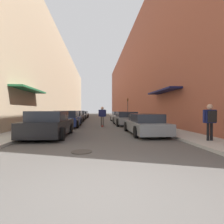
% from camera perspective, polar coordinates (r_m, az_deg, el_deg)
% --- Properties ---
extents(ground, '(130.25, 130.25, 0.00)m').
position_cam_1_polar(ground, '(26.66, -4.79, -2.43)').
color(ground, '#4C4947').
extents(curb_strip_left, '(1.80, 59.21, 0.12)m').
position_cam_1_polar(curb_strip_left, '(32.86, -12.83, -1.77)').
color(curb_strip_left, '#A3A099').
rests_on(curb_strip_left, ground).
extents(curb_strip_right, '(1.80, 59.21, 0.12)m').
position_cam_1_polar(curb_strip_right, '(32.91, 3.08, -1.75)').
color(curb_strip_right, '#A3A099').
rests_on(curb_strip_right, ground).
extents(building_row_left, '(4.90, 59.21, 12.58)m').
position_cam_1_polar(building_row_left, '(33.69, -17.81, 8.90)').
color(building_row_left, tan).
rests_on(building_row_left, ground).
extents(building_row_right, '(4.90, 59.21, 14.34)m').
position_cam_1_polar(building_row_right, '(33.92, 8.02, 10.38)').
color(building_row_right, brown).
rests_on(building_row_right, ground).
extents(parked_car_left_0, '(2.00, 4.18, 1.35)m').
position_cam_1_polar(parked_car_left_0, '(9.74, -19.79, -3.87)').
color(parked_car_left_0, black).
rests_on(parked_car_left_0, ground).
extents(parked_car_left_1, '(2.06, 4.38, 1.36)m').
position_cam_1_polar(parked_car_left_1, '(15.14, -14.31, -2.27)').
color(parked_car_left_1, navy).
rests_on(parked_car_left_1, ground).
extents(parked_car_left_2, '(2.07, 4.12, 1.35)m').
position_cam_1_polar(parked_car_left_2, '(20.30, -12.33, -1.53)').
color(parked_car_left_2, '#232326').
rests_on(parked_car_left_2, ground).
extents(parked_car_left_3, '(1.88, 4.42, 1.33)m').
position_cam_1_polar(parked_car_left_3, '(25.76, -10.68, -1.12)').
color(parked_car_left_3, '#515459').
rests_on(parked_car_left_3, ground).
extents(parked_car_left_4, '(1.98, 4.52, 1.20)m').
position_cam_1_polar(parked_car_left_4, '(31.45, -9.63, -0.90)').
color(parked_car_left_4, gray).
rests_on(parked_car_left_4, ground).
extents(parked_car_left_5, '(1.92, 4.44, 1.23)m').
position_cam_1_polar(parked_car_left_5, '(36.57, -9.13, -0.67)').
color(parked_car_left_5, silver).
rests_on(parked_car_left_5, ground).
extents(parked_car_right_0, '(1.85, 4.66, 1.18)m').
position_cam_1_polar(parked_car_right_0, '(10.41, 10.58, -3.95)').
color(parked_car_right_0, gray).
rests_on(parked_car_right_0, ground).
extents(parked_car_right_1, '(2.04, 4.42, 1.26)m').
position_cam_1_polar(parked_car_right_1, '(16.31, 4.53, -2.17)').
color(parked_car_right_1, gray).
rests_on(parked_car_right_1, ground).
extents(parked_car_right_2, '(1.87, 4.58, 1.24)m').
position_cam_1_polar(parked_car_right_2, '(21.82, 2.30, -1.50)').
color(parked_car_right_2, '#B7B7BC').
rests_on(parked_car_right_2, ground).
extents(skateboarder, '(0.65, 0.78, 1.70)m').
position_cam_1_polar(skateboarder, '(14.88, -3.18, -0.78)').
color(skateboarder, '#B2231E').
rests_on(skateboarder, ground).
extents(manhole_cover, '(0.70, 0.70, 0.02)m').
position_cam_1_polar(manhole_cover, '(6.07, -9.91, -12.64)').
color(manhole_cover, '#332D28').
rests_on(manhole_cover, ground).
extents(traffic_light, '(0.16, 0.22, 3.25)m').
position_cam_1_polar(traffic_light, '(29.05, 5.15, 2.05)').
color(traffic_light, '#2D2D2D').
rests_on(traffic_light, curb_strip_right).
extents(pedestrian, '(0.61, 0.34, 1.54)m').
position_cam_1_polar(pedestrian, '(8.41, 29.42, -1.65)').
color(pedestrian, black).
rests_on(pedestrian, curb_strip_right).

